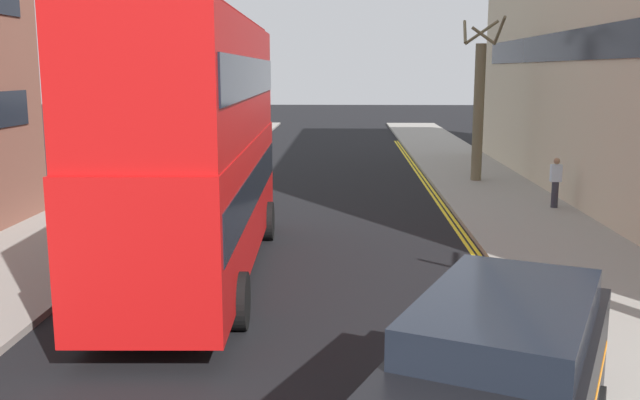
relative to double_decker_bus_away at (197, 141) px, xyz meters
The scene contains 8 objects.
sidewalk_right 10.28m from the double_decker_bus_away, 28.09° to the left, with size 4.00×80.00×0.14m, color gray.
sidewalk_left 6.99m from the double_decker_bus_away, 132.95° to the left, with size 4.00×80.00×0.14m, color gray.
kerb_line_outer 7.71m from the double_decker_bus_away, 21.81° to the left, with size 0.10×56.00×0.01m, color yellow.
kerb_line_inner 7.58m from the double_decker_bus_away, 22.30° to the left, with size 0.10×56.00×0.01m, color yellow.
double_decker_bus_away is the anchor object (origin of this frame).
taxi_minivan 9.55m from the double_decker_bus_away, 58.41° to the right, with size 3.62×5.16×2.12m.
pedestrian_far 12.71m from the double_decker_bus_away, 36.98° to the left, with size 0.34×0.22×1.62m.
street_tree_near 15.82m from the double_decker_bus_away, 57.35° to the left, with size 1.58×1.50×6.44m.
Camera 1 is at (1.04, -3.77, 4.54)m, focal length 39.47 mm.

